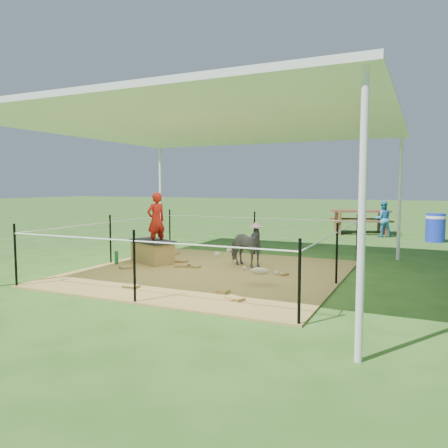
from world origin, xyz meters
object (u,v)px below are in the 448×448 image
at_px(straw_bale, 152,253).
at_px(trash_barrel, 435,228).
at_px(picnic_table_near, 360,222).
at_px(woman, 156,215).
at_px(pony, 245,246).
at_px(green_bottle, 116,258).
at_px(foal, 260,269).
at_px(distant_person, 383,219).

height_order(straw_bale, trash_barrel, trash_barrel).
bearing_deg(picnic_table_near, woman, -128.02).
bearing_deg(picnic_table_near, pony, -116.24).
distance_m(trash_barrel, picnic_table_near, 2.67).
height_order(pony, picnic_table_near, pony).
bearing_deg(green_bottle, woman, 34.70).
xyz_separation_m(green_bottle, foal, (3.20, -0.49, 0.11)).
relative_size(pony, distant_person, 0.84).
bearing_deg(trash_barrel, foal, -109.74).
relative_size(green_bottle, picnic_table_near, 0.14).
xyz_separation_m(woman, trash_barrel, (5.16, 6.32, -0.59)).
xyz_separation_m(straw_bale, foal, (2.65, -0.94, 0.03)).
xyz_separation_m(green_bottle, pony, (2.42, 0.80, 0.27)).
bearing_deg(green_bottle, trash_barrel, 49.37).
xyz_separation_m(pony, distant_person, (1.93, 6.58, 0.13)).
distance_m(woman, green_bottle, 1.15).
bearing_deg(woman, straw_bale, -66.30).
bearing_deg(straw_bale, distant_person, 61.32).
bearing_deg(foal, pony, 107.52).
distance_m(straw_bale, distant_person, 7.91).
height_order(straw_bale, green_bottle, straw_bale).
bearing_deg(green_bottle, straw_bale, 39.29).
bearing_deg(woman, distant_person, 175.66).
xyz_separation_m(pony, picnic_table_near, (1.15, 7.41, -0.04)).
bearing_deg(straw_bale, pony, 10.69).
bearing_deg(straw_bale, green_bottle, -140.71).
xyz_separation_m(woman, picnic_table_near, (2.91, 7.76, -0.61)).
bearing_deg(woman, green_bottle, -31.61).
relative_size(woman, picnic_table_near, 0.59).
height_order(pony, distant_person, distant_person).
bearing_deg(foal, straw_bale, 146.66).
relative_size(picnic_table_near, distant_person, 1.66).
xyz_separation_m(straw_bale, picnic_table_near, (3.01, 7.76, 0.15)).
bearing_deg(distant_person, pony, 53.19).
bearing_deg(woman, pony, 124.98).
bearing_deg(green_bottle, pony, 18.37).
relative_size(trash_barrel, distant_person, 0.72).
height_order(foal, picnic_table_near, picnic_table_near).
bearing_deg(pony, foal, -124.27).
bearing_deg(trash_barrel, distant_person, 157.07).
bearing_deg(woman, foal, 93.57).
distance_m(straw_bale, green_bottle, 0.71).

